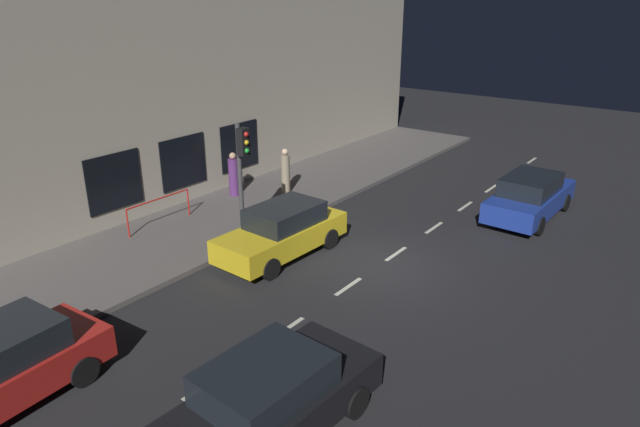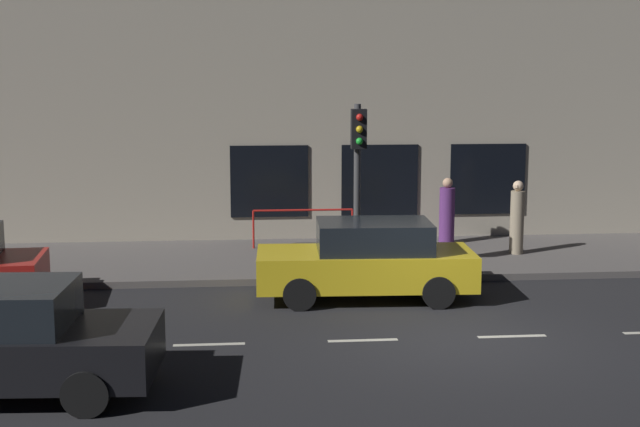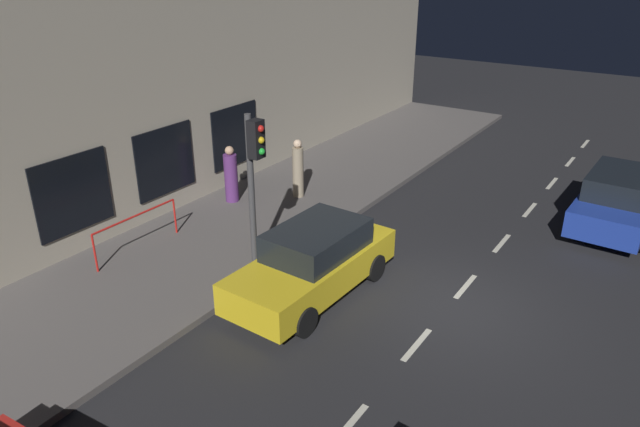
% 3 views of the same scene
% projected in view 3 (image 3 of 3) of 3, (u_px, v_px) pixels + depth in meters
% --- Properties ---
extents(ground_plane, '(60.00, 60.00, 0.00)m').
position_uv_depth(ground_plane, '(449.00, 307.00, 12.63)').
color(ground_plane, '#232326').
extents(sidewalk, '(4.50, 32.00, 0.15)m').
position_uv_depth(sidewalk, '(229.00, 233.00, 15.76)').
color(sidewalk, '#5B5654').
rests_on(sidewalk, ground).
extents(building_facade, '(0.65, 32.00, 8.42)m').
position_uv_depth(building_facade, '(146.00, 68.00, 15.35)').
color(building_facade, '#B2A893').
rests_on(building_facade, ground).
extents(lane_centre_line, '(0.12, 27.20, 0.01)m').
position_uv_depth(lane_centre_line, '(465.00, 286.00, 13.39)').
color(lane_centre_line, beige).
rests_on(lane_centre_line, ground).
extents(traffic_light, '(0.49, 0.32, 3.69)m').
position_uv_depth(traffic_light, '(254.00, 167.00, 12.86)').
color(traffic_light, '#424244').
rests_on(traffic_light, sidewalk).
extents(parked_car_1, '(1.96, 4.62, 1.58)m').
position_uv_depth(parked_car_1, '(619.00, 198.00, 16.12)').
color(parked_car_1, '#1E389E').
rests_on(parked_car_1, ground).
extents(parked_car_3, '(1.93, 4.38, 1.58)m').
position_uv_depth(parked_car_3, '(314.00, 262.00, 12.83)').
color(parked_car_3, gold).
rests_on(parked_car_3, ground).
extents(pedestrian_0, '(0.55, 0.55, 1.70)m').
position_uv_depth(pedestrian_0, '(231.00, 176.00, 17.29)').
color(pedestrian_0, '#5B2D70').
rests_on(pedestrian_0, sidewalk).
extents(pedestrian_1, '(0.47, 0.47, 1.79)m').
position_uv_depth(pedestrian_1, '(298.00, 170.00, 17.59)').
color(pedestrian_1, gray).
rests_on(pedestrian_1, sidewalk).
extents(red_railing, '(0.05, 2.54, 0.97)m').
position_uv_depth(red_railing, '(136.00, 224.00, 14.37)').
color(red_railing, red).
rests_on(red_railing, sidewalk).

